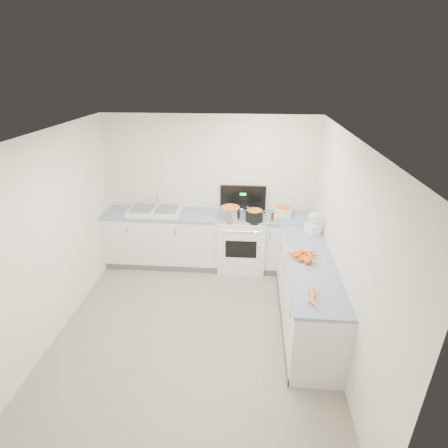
# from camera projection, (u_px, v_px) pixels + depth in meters

# --- Properties ---
(floor) EXTENTS (3.50, 4.00, 0.00)m
(floor) POSITION_uv_depth(u_px,v_px,m) (195.00, 330.00, 4.59)
(floor) COLOR gray
(floor) RESTS_ON ground
(ceiling) EXTENTS (3.50, 4.00, 0.00)m
(ceiling) POSITION_uv_depth(u_px,v_px,m) (186.00, 138.00, 3.55)
(ceiling) COLOR silver
(ceiling) RESTS_ON ground
(wall_back) EXTENTS (3.50, 0.00, 2.50)m
(wall_back) POSITION_uv_depth(u_px,v_px,m) (211.00, 191.00, 5.89)
(wall_back) COLOR silver
(wall_back) RESTS_ON ground
(wall_front) EXTENTS (3.50, 0.00, 2.50)m
(wall_front) POSITION_uv_depth(u_px,v_px,m) (139.00, 392.00, 2.26)
(wall_front) COLOR silver
(wall_front) RESTS_ON ground
(wall_left) EXTENTS (0.00, 4.00, 2.50)m
(wall_left) POSITION_uv_depth(u_px,v_px,m) (47.00, 241.00, 4.20)
(wall_left) COLOR silver
(wall_left) RESTS_ON ground
(wall_right) EXTENTS (0.00, 4.00, 2.50)m
(wall_right) POSITION_uv_depth(u_px,v_px,m) (344.00, 252.00, 3.94)
(wall_right) COLOR silver
(wall_right) RESTS_ON ground
(counter_back) EXTENTS (3.50, 0.62, 0.94)m
(counter_back) POSITION_uv_depth(u_px,v_px,m) (209.00, 240.00, 5.94)
(counter_back) COLOR white
(counter_back) RESTS_ON ground
(counter_right) EXTENTS (0.62, 2.20, 0.94)m
(counter_right) POSITION_uv_depth(u_px,v_px,m) (307.00, 292.00, 4.56)
(counter_right) COLOR white
(counter_right) RESTS_ON ground
(stove) EXTENTS (0.76, 0.65, 1.36)m
(stove) POSITION_uv_depth(u_px,v_px,m) (242.00, 241.00, 5.88)
(stove) COLOR white
(stove) RESTS_ON ground
(sink) EXTENTS (0.86, 0.52, 0.31)m
(sink) POSITION_uv_depth(u_px,v_px,m) (155.00, 211.00, 5.79)
(sink) COLOR white
(sink) RESTS_ON counter_back
(steel_pot) EXTENTS (0.40, 0.40, 0.23)m
(steel_pot) POSITION_uv_depth(u_px,v_px,m) (230.00, 214.00, 5.52)
(steel_pot) COLOR silver
(steel_pot) RESTS_ON stove
(black_pot) EXTENTS (0.30, 0.30, 0.19)m
(black_pot) POSITION_uv_depth(u_px,v_px,m) (254.00, 216.00, 5.48)
(black_pot) COLOR black
(black_pot) RESTS_ON stove
(wooden_spoon) EXTENTS (0.27, 0.25, 0.01)m
(wooden_spoon) POSITION_uv_depth(u_px,v_px,m) (255.00, 210.00, 5.44)
(wooden_spoon) COLOR #AD7A47
(wooden_spoon) RESTS_ON black_pot
(mixing_bowl) EXTENTS (0.38, 0.38, 0.14)m
(mixing_bowl) POSITION_uv_depth(u_px,v_px,m) (283.00, 211.00, 5.69)
(mixing_bowl) COLOR white
(mixing_bowl) RESTS_ON counter_back
(extract_bottle) EXTENTS (0.04, 0.04, 0.11)m
(extract_bottle) POSITION_uv_depth(u_px,v_px,m) (272.00, 217.00, 5.50)
(extract_bottle) COLOR #593319
(extract_bottle) RESTS_ON counter_back
(spice_jar) EXTENTS (0.06, 0.06, 0.10)m
(spice_jar) POSITION_uv_depth(u_px,v_px,m) (276.00, 219.00, 5.43)
(spice_jar) COLOR #E5B266
(spice_jar) RESTS_ON counter_back
(food_processor) EXTENTS (0.23, 0.24, 0.33)m
(food_processor) POSITION_uv_depth(u_px,v_px,m) (313.00, 225.00, 5.04)
(food_processor) COLOR white
(food_processor) RESTS_ON counter_right
(carrot_pile) EXTENTS (0.45, 0.41, 0.08)m
(carrot_pile) POSITION_uv_depth(u_px,v_px,m) (304.00, 256.00, 4.42)
(carrot_pile) COLOR orange
(carrot_pile) RESTS_ON counter_right
(peeled_carrots) EXTENTS (0.16, 0.41, 0.04)m
(peeled_carrots) POSITION_uv_depth(u_px,v_px,m) (314.00, 298.00, 3.65)
(peeled_carrots) COLOR orange
(peeled_carrots) RESTS_ON counter_right
(peelings) EXTENTS (0.22, 0.25, 0.01)m
(peelings) POSITION_uv_depth(u_px,v_px,m) (143.00, 209.00, 5.77)
(peelings) COLOR tan
(peelings) RESTS_ON sink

